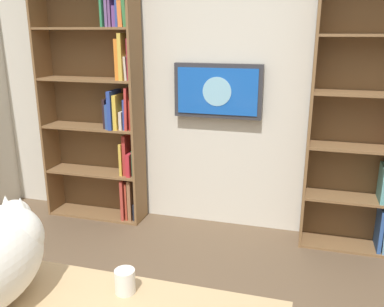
# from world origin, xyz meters

# --- Properties ---
(wall_back) EXTENTS (4.52, 0.06, 2.70)m
(wall_back) POSITION_xyz_m (0.00, -2.23, 1.35)
(wall_back) COLOR silver
(wall_back) RESTS_ON ground
(bookshelf_right) EXTENTS (0.94, 0.28, 2.21)m
(bookshelf_right) POSITION_xyz_m (1.08, -2.07, 1.12)
(bookshelf_right) COLOR brown
(bookshelf_right) RESTS_ON ground
(wall_mounted_tv) EXTENTS (0.76, 0.07, 0.46)m
(wall_mounted_tv) POSITION_xyz_m (0.03, -2.15, 1.25)
(wall_mounted_tv) COLOR #333338
(coffee_mug) EXTENTS (0.08, 0.08, 0.10)m
(coffee_mug) POSITION_xyz_m (-0.09, 0.04, 0.81)
(coffee_mug) COLOR white
(coffee_mug) RESTS_ON desk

